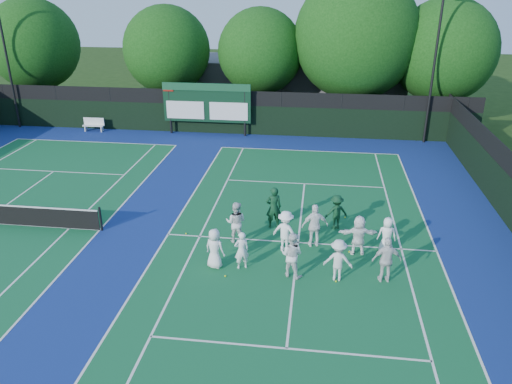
# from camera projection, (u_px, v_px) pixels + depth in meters

# --- Properties ---
(ground) EXTENTS (120.00, 120.00, 0.00)m
(ground) POSITION_uv_depth(u_px,v_px,m) (297.00, 255.00, 19.48)
(ground) COLOR #1A330E
(ground) RESTS_ON ground
(court_apron) EXTENTS (34.00, 32.00, 0.01)m
(court_apron) POSITION_uv_depth(u_px,v_px,m) (156.00, 234.00, 21.10)
(court_apron) COLOR navy
(court_apron) RESTS_ON ground
(near_court) EXTENTS (11.05, 23.85, 0.01)m
(near_court) POSITION_uv_depth(u_px,v_px,m) (298.00, 243.00, 20.38)
(near_court) COLOR #12572E
(near_court) RESTS_ON ground
(back_fence) EXTENTS (34.00, 0.08, 3.00)m
(back_fence) POSITION_uv_depth(u_px,v_px,m) (223.00, 114.00, 34.23)
(back_fence) COLOR black
(back_fence) RESTS_ON ground
(scoreboard) EXTENTS (6.00, 0.21, 3.55)m
(scoreboard) POSITION_uv_depth(u_px,v_px,m) (207.00, 103.00, 33.64)
(scoreboard) COLOR black
(scoreboard) RESTS_ON ground
(clubhouse) EXTENTS (18.00, 6.00, 4.00)m
(clubhouse) POSITION_uv_depth(u_px,v_px,m) (289.00, 84.00, 40.79)
(clubhouse) COLOR #525257
(clubhouse) RESTS_ON ground
(light_pole_left) EXTENTS (1.20, 0.30, 10.12)m
(light_pole_left) POSITION_uv_depth(u_px,v_px,m) (3.00, 37.00, 33.79)
(light_pole_left) COLOR black
(light_pole_left) RESTS_ON ground
(light_pole_right) EXTENTS (1.20, 0.30, 10.12)m
(light_pole_right) POSITION_uv_depth(u_px,v_px,m) (437.00, 43.00, 30.40)
(light_pole_right) COLOR black
(light_pole_right) RESTS_ON ground
(bench) EXTENTS (1.49, 0.40, 0.94)m
(bench) POSITION_uv_depth(u_px,v_px,m) (94.00, 124.00, 35.08)
(bench) COLOR silver
(bench) RESTS_ON ground
(tree_a) EXTENTS (6.80, 6.80, 8.77)m
(tree_a) POSITION_uv_depth(u_px,v_px,m) (36.00, 47.00, 37.76)
(tree_a) COLOR black
(tree_a) RESTS_ON ground
(tree_b) EXTENTS (6.34, 6.34, 8.31)m
(tree_b) POSITION_uv_depth(u_px,v_px,m) (169.00, 52.00, 36.61)
(tree_b) COLOR black
(tree_b) RESTS_ON ground
(tree_c) EXTENTS (6.11, 6.11, 8.19)m
(tree_c) POSITION_uv_depth(u_px,v_px,m) (263.00, 54.00, 35.78)
(tree_c) COLOR black
(tree_c) RESTS_ON ground
(tree_d) EXTENTS (8.65, 8.65, 10.55)m
(tree_d) POSITION_uv_depth(u_px,v_px,m) (358.00, 40.00, 34.58)
(tree_d) COLOR black
(tree_d) RESTS_ON ground
(tree_e) EXTENTS (7.08, 7.08, 8.92)m
(tree_e) POSITION_uv_depth(u_px,v_px,m) (446.00, 54.00, 34.19)
(tree_e) COLOR black
(tree_e) RESTS_ON ground
(tennis_ball_0) EXTENTS (0.07, 0.07, 0.07)m
(tennis_ball_0) POSITION_uv_depth(u_px,v_px,m) (225.00, 276.00, 18.05)
(tennis_ball_0) COLOR #BAD318
(tennis_ball_0) RESTS_ON ground
(tennis_ball_1) EXTENTS (0.07, 0.07, 0.07)m
(tennis_ball_1) POSITION_uv_depth(u_px,v_px,m) (345.00, 217.00, 22.47)
(tennis_ball_1) COLOR #BAD318
(tennis_ball_1) RESTS_ON ground
(tennis_ball_2) EXTENTS (0.07, 0.07, 0.07)m
(tennis_ball_2) POSITION_uv_depth(u_px,v_px,m) (349.00, 252.00, 19.65)
(tennis_ball_2) COLOR #BAD318
(tennis_ball_2) RESTS_ON ground
(tennis_ball_3) EXTENTS (0.07, 0.07, 0.07)m
(tennis_ball_3) POSITION_uv_depth(u_px,v_px,m) (186.00, 234.00, 21.04)
(tennis_ball_3) COLOR #BAD318
(tennis_ball_3) RESTS_ON ground
(tennis_ball_5) EXTENTS (0.07, 0.07, 0.07)m
(tennis_ball_5) POSITION_uv_depth(u_px,v_px,m) (336.00, 281.00, 17.73)
(tennis_ball_5) COLOR #BAD318
(tennis_ball_5) RESTS_ON ground
(player_front_0) EXTENTS (0.89, 0.73, 1.57)m
(player_front_0) POSITION_uv_depth(u_px,v_px,m) (215.00, 249.00, 18.38)
(player_front_0) COLOR white
(player_front_0) RESTS_ON ground
(player_front_1) EXTENTS (0.64, 0.54, 1.50)m
(player_front_1) POSITION_uv_depth(u_px,v_px,m) (242.00, 250.00, 18.33)
(player_front_1) COLOR white
(player_front_1) RESTS_ON ground
(player_front_2) EXTENTS (1.00, 0.89, 1.72)m
(player_front_2) POSITION_uv_depth(u_px,v_px,m) (292.00, 255.00, 17.82)
(player_front_2) COLOR white
(player_front_2) RESTS_ON ground
(player_front_3) EXTENTS (1.07, 0.67, 1.59)m
(player_front_3) POSITION_uv_depth(u_px,v_px,m) (338.00, 260.00, 17.61)
(player_front_3) COLOR silver
(player_front_3) RESTS_ON ground
(player_front_4) EXTENTS (1.07, 0.56, 1.75)m
(player_front_4) POSITION_uv_depth(u_px,v_px,m) (387.00, 260.00, 17.47)
(player_front_4) COLOR silver
(player_front_4) RESTS_ON ground
(player_back_0) EXTENTS (0.90, 0.72, 1.75)m
(player_back_0) POSITION_uv_depth(u_px,v_px,m) (236.00, 222.00, 20.15)
(player_back_0) COLOR silver
(player_back_0) RESTS_ON ground
(player_back_1) EXTENTS (1.25, 0.99, 1.70)m
(player_back_1) POSITION_uv_depth(u_px,v_px,m) (286.00, 231.00, 19.49)
(player_back_1) COLOR white
(player_back_1) RESTS_ON ground
(player_back_2) EXTENTS (1.14, 0.68, 1.82)m
(player_back_2) POSITION_uv_depth(u_px,v_px,m) (315.00, 226.00, 19.81)
(player_back_2) COLOR white
(player_back_2) RESTS_ON ground
(player_back_3) EXTENTS (1.55, 0.62, 1.63)m
(player_back_3) POSITION_uv_depth(u_px,v_px,m) (358.00, 235.00, 19.28)
(player_back_3) COLOR white
(player_back_3) RESTS_ON ground
(player_back_4) EXTENTS (0.73, 0.48, 1.49)m
(player_back_4) POSITION_uv_depth(u_px,v_px,m) (387.00, 235.00, 19.42)
(player_back_4) COLOR white
(player_back_4) RESTS_ON ground
(coach_left) EXTENTS (0.78, 0.63, 1.86)m
(coach_left) POSITION_uv_depth(u_px,v_px,m) (274.00, 207.00, 21.32)
(coach_left) COLOR #0F381E
(coach_left) RESTS_ON ground
(coach_right) EXTENTS (1.13, 0.87, 1.55)m
(coach_right) POSITION_uv_depth(u_px,v_px,m) (336.00, 212.00, 21.27)
(coach_right) COLOR #0F371E
(coach_right) RESTS_ON ground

